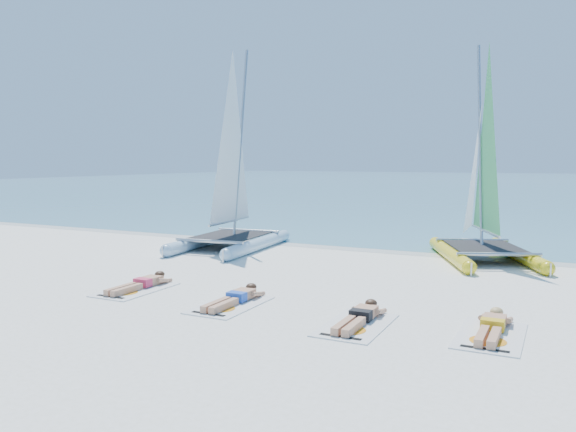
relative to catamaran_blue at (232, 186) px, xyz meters
The scene contains 13 objects.
ground 5.78m from the catamaran_blue, 43.06° to the right, with size 140.00×140.00×0.00m, color white.
sea 59.46m from the catamaran_blue, 86.18° to the left, with size 140.00×115.00×0.01m, color #75B0C4.
wet_sand_strip 4.78m from the catamaran_blue, 24.40° to the left, with size 140.00×1.40×0.01m, color silver.
catamaran_blue is the anchor object (origin of this frame).
catamaran_yellow 7.55m from the catamaran_blue, 12.53° to the left, with size 3.87×5.17×6.38m.
towel_a 6.40m from the catamaran_blue, 78.06° to the right, with size 1.00×1.85×0.02m, color white.
sunbather_a 6.19m from the catamaran_blue, 77.68° to the right, with size 0.37×1.73×0.26m.
towel_b 7.48m from the catamaran_blue, 58.33° to the right, with size 1.00×1.85×0.02m, color white.
sunbather_b 7.30m from the catamaran_blue, 57.51° to the right, with size 0.37×1.73×0.26m.
towel_c 9.23m from the catamaran_blue, 44.56° to the right, with size 1.00×1.85×0.02m, color white.
sunbather_c 9.08m from the catamaran_blue, 43.68° to the right, with size 0.37×1.73×0.26m.
towel_d 10.58m from the catamaran_blue, 34.69° to the right, with size 1.00×1.85×0.02m, color white.
sunbather_d 10.46m from the catamaran_blue, 33.81° to the right, with size 0.37×1.73×0.26m.
Camera 1 is at (5.54, -11.49, 2.80)m, focal length 35.00 mm.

